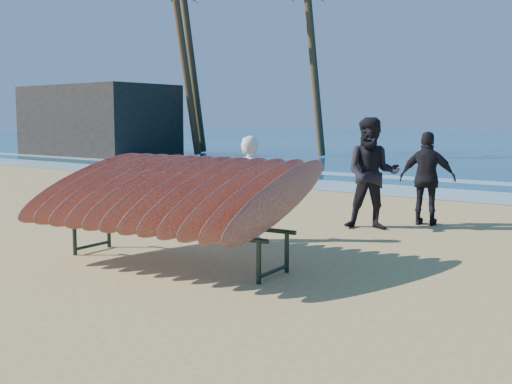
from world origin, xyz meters
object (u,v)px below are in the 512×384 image
person_white (250,189)px  person_dark_a (372,174)px  person_dark_b (427,178)px  building (98,121)px  surfboard_rack (174,193)px

person_white → person_dark_a: 2.31m
person_dark_b → building: (-23.13, 10.93, 0.99)m
person_white → building: bearing=-43.3°
person_white → person_dark_b: (1.50, 3.10, 0.02)m
building → person_dark_b: bearing=-25.3°
surfboard_rack → person_white: person_white is taller
surfboard_rack → person_white: size_ratio=2.13×
person_dark_a → building: (-22.58, 11.93, 0.87)m
surfboard_rack → person_dark_b: bearing=68.8°
person_dark_a → person_dark_b: size_ratio=1.15×
person_dark_a → building: bearing=125.9°
surfboard_rack → person_dark_a: (0.74, 3.93, 0.02)m
person_white → building: size_ratio=0.20×
person_dark_a → person_white: bearing=-140.5°
person_white → surfboard_rack: bearing=86.3°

